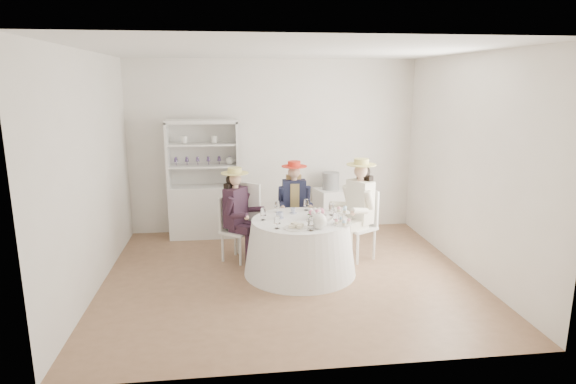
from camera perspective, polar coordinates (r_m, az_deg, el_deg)
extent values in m
plane|color=brown|center=(6.07, 0.12, -9.92)|extent=(4.50, 4.50, 0.00)
plane|color=white|center=(5.60, 0.13, 16.45)|extent=(4.50, 4.50, 0.00)
plane|color=silver|center=(7.64, -1.75, 5.38)|extent=(4.50, 0.00, 4.50)
plane|color=silver|center=(3.75, 3.92, -2.70)|extent=(4.50, 0.00, 4.50)
plane|color=silver|center=(5.85, -22.34, 2.04)|extent=(0.00, 4.50, 4.50)
plane|color=silver|center=(6.36, 20.71, 2.99)|extent=(0.00, 4.50, 4.50)
cone|color=white|center=(6.06, 1.43, -6.54)|extent=(1.41, 1.41, 0.67)
cylinder|color=white|center=(5.96, 1.45, -3.40)|extent=(1.21, 1.21, 0.02)
cube|color=silver|center=(7.55, -9.80, -2.26)|extent=(1.14, 0.72, 0.80)
cube|color=silver|center=(7.55, -9.99, 4.64)|extent=(1.02, 0.37, 0.98)
cube|color=silver|center=(7.31, -10.21, 8.23)|extent=(1.14, 0.72, 0.05)
cube|color=silver|center=(7.42, -14.06, 4.30)|extent=(0.16, 0.39, 0.98)
cube|color=silver|center=(7.36, -6.03, 4.55)|extent=(0.16, 0.39, 0.98)
cube|color=silver|center=(7.40, -10.01, 3.07)|extent=(1.06, 0.65, 0.03)
cube|color=silver|center=(7.35, -10.11, 5.60)|extent=(1.06, 0.65, 0.03)
sphere|color=white|center=(7.38, -6.91, 3.71)|extent=(0.12, 0.12, 0.12)
cube|color=silver|center=(7.73, 5.02, -2.17)|extent=(0.54, 0.54, 0.69)
cylinder|color=black|center=(7.62, 5.10, 1.32)|extent=(0.29, 0.29, 0.27)
cube|color=silver|center=(6.48, -6.03, -4.66)|extent=(0.50, 0.50, 0.04)
cylinder|color=silver|center=(6.36, -5.68, -6.98)|extent=(0.03, 0.03, 0.40)
cylinder|color=silver|center=(6.58, -4.22, -6.25)|extent=(0.03, 0.03, 0.40)
cylinder|color=silver|center=(6.52, -7.76, -6.52)|extent=(0.03, 0.03, 0.40)
cylinder|color=silver|center=(6.74, -6.27, -5.83)|extent=(0.03, 0.03, 0.40)
cube|color=silver|center=(6.50, -7.24, -2.40)|extent=(0.23, 0.29, 0.45)
cube|color=black|center=(6.40, -6.23, -1.79)|extent=(0.34, 0.37, 0.52)
cube|color=black|center=(6.34, -5.67, -4.38)|extent=(0.32, 0.28, 0.11)
cylinder|color=black|center=(6.35, -4.68, -6.88)|extent=(0.09, 0.09, 0.41)
cylinder|color=black|center=(6.22, -6.98, -1.65)|extent=(0.17, 0.16, 0.25)
cube|color=black|center=(6.46, -4.84, -4.02)|extent=(0.32, 0.28, 0.11)
cylinder|color=black|center=(6.48, -3.87, -6.47)|extent=(0.09, 0.09, 0.41)
cylinder|color=black|center=(6.51, -5.02, -0.94)|extent=(0.17, 0.16, 0.25)
cylinder|color=#D8A889|center=(6.33, -6.29, 0.65)|extent=(0.08, 0.08, 0.07)
sphere|color=#D8A889|center=(6.31, -6.31, 1.52)|extent=(0.17, 0.17, 0.17)
sphere|color=black|center=(6.34, -6.60, 1.44)|extent=(0.17, 0.17, 0.17)
cube|color=black|center=(6.40, -6.78, -0.39)|extent=(0.19, 0.22, 0.34)
cylinder|color=#D6C668|center=(6.30, -6.33, 2.25)|extent=(0.36, 0.36, 0.01)
cylinder|color=#D6C668|center=(6.29, -6.34, 2.57)|extent=(0.18, 0.18, 0.07)
cube|color=silver|center=(6.92, 0.74, -3.42)|extent=(0.37, 0.37, 0.04)
cylinder|color=silver|center=(6.84, -0.34, -5.46)|extent=(0.03, 0.03, 0.40)
cylinder|color=silver|center=(6.87, 2.07, -5.38)|extent=(0.03, 0.03, 0.40)
cylinder|color=silver|center=(7.11, -0.56, -4.73)|extent=(0.03, 0.03, 0.40)
cylinder|color=silver|center=(7.14, 1.75, -4.66)|extent=(0.03, 0.03, 0.40)
cube|color=silver|center=(7.02, 0.59, -1.15)|extent=(0.34, 0.03, 0.45)
cube|color=#1C1F38|center=(6.86, 0.73, -0.71)|extent=(0.33, 0.19, 0.52)
cube|color=tan|center=(6.86, 0.73, -0.71)|extent=(0.13, 0.20, 0.45)
cube|color=#1C1F38|center=(6.79, 0.16, -3.12)|extent=(0.12, 0.31, 0.11)
cylinder|color=#1C1F38|center=(6.75, 0.27, -5.61)|extent=(0.09, 0.09, 0.41)
cylinder|color=#1C1F38|center=(6.79, -0.80, -0.30)|extent=(0.08, 0.16, 0.25)
cube|color=#1C1F38|center=(6.81, 1.52, -3.08)|extent=(0.12, 0.31, 0.11)
cylinder|color=#1C1F38|center=(6.77, 1.64, -5.57)|extent=(0.09, 0.09, 0.41)
cylinder|color=#1C1F38|center=(6.83, 2.32, -0.23)|extent=(0.08, 0.16, 0.25)
cylinder|color=#D8A889|center=(6.79, 0.73, 1.57)|extent=(0.08, 0.08, 0.07)
sphere|color=#D8A889|center=(6.78, 0.74, 2.39)|extent=(0.17, 0.17, 0.17)
sphere|color=tan|center=(6.82, 0.70, 2.35)|extent=(0.17, 0.17, 0.17)
cube|color=tan|center=(6.89, 0.66, 0.67)|extent=(0.22, 0.08, 0.34)
cylinder|color=red|center=(6.76, 0.74, 3.07)|extent=(0.36, 0.36, 0.01)
cylinder|color=red|center=(6.76, 0.74, 3.37)|extent=(0.18, 0.18, 0.07)
cube|color=silver|center=(6.56, 8.31, -4.20)|extent=(0.53, 0.53, 0.04)
cylinder|color=silver|center=(6.63, 6.33, -5.99)|extent=(0.04, 0.04, 0.43)
cylinder|color=silver|center=(6.42, 8.25, -6.69)|extent=(0.04, 0.04, 0.43)
cylinder|color=silver|center=(6.84, 8.24, -5.45)|extent=(0.04, 0.04, 0.43)
cylinder|color=silver|center=(6.63, 10.16, -6.10)|extent=(0.04, 0.04, 0.43)
cube|color=silver|center=(6.61, 9.46, -1.73)|extent=(0.21, 0.34, 0.49)
cube|color=white|center=(6.48, 8.53, -1.11)|extent=(0.34, 0.40, 0.57)
cube|color=white|center=(6.52, 7.05, -3.55)|extent=(0.35, 0.28, 0.12)
cylinder|color=white|center=(6.52, 6.11, -6.24)|extent=(0.10, 0.10, 0.45)
cylinder|color=white|center=(6.57, 7.06, -0.24)|extent=(0.19, 0.16, 0.27)
cube|color=white|center=(6.40, 8.15, -3.90)|extent=(0.35, 0.28, 0.12)
cylinder|color=white|center=(6.40, 7.19, -6.64)|extent=(0.10, 0.10, 0.45)
cylinder|color=white|center=(6.30, 9.61, -0.91)|extent=(0.19, 0.16, 0.27)
cylinder|color=#D8A889|center=(6.41, 8.62, 1.51)|extent=(0.09, 0.09, 0.08)
sphere|color=#D8A889|center=(6.39, 8.66, 2.46)|extent=(0.19, 0.19, 0.19)
sphere|color=black|center=(6.42, 8.93, 2.37)|extent=(0.19, 0.19, 0.19)
cube|color=black|center=(6.49, 9.07, 0.41)|extent=(0.18, 0.24, 0.37)
cylinder|color=#D6C668|center=(6.37, 8.68, 3.23)|extent=(0.39, 0.39, 0.01)
cylinder|color=#D6C668|center=(6.37, 8.69, 3.58)|extent=(0.20, 0.20, 0.08)
cube|color=silver|center=(6.75, -3.93, -3.23)|extent=(0.60, 0.60, 0.04)
cylinder|color=silver|center=(6.87, -1.92, -5.04)|extent=(0.04, 0.04, 0.47)
cylinder|color=silver|center=(7.04, -4.35, -4.62)|extent=(0.04, 0.04, 0.47)
cylinder|color=silver|center=(6.60, -3.40, -5.84)|extent=(0.04, 0.04, 0.47)
cylinder|color=silver|center=(6.77, -5.89, -5.39)|extent=(0.04, 0.04, 0.47)
cube|color=silver|center=(6.51, -4.85, -1.20)|extent=(0.35, 0.26, 0.53)
imported|color=white|center=(6.00, -0.99, -2.81)|extent=(0.10, 0.10, 0.07)
imported|color=white|center=(6.22, 0.61, -2.28)|extent=(0.08, 0.08, 0.06)
imported|color=white|center=(6.12, 3.32, -2.51)|extent=(0.10, 0.10, 0.07)
imported|color=white|center=(5.98, 3.58, -3.00)|extent=(0.22, 0.22, 0.05)
sphere|color=pink|center=(5.98, 3.93, -2.45)|extent=(0.06, 0.06, 0.06)
sphere|color=white|center=(6.00, 3.80, -2.38)|extent=(0.06, 0.06, 0.06)
sphere|color=pink|center=(6.02, 3.55, -2.34)|extent=(0.06, 0.06, 0.06)
sphere|color=white|center=(6.02, 3.26, -2.34)|extent=(0.06, 0.06, 0.06)
sphere|color=pink|center=(6.00, 3.03, -2.38)|extent=(0.06, 0.06, 0.06)
sphere|color=white|center=(5.97, 2.91, -2.45)|extent=(0.06, 0.06, 0.06)
sphere|color=pink|center=(5.95, 2.96, -2.53)|extent=(0.06, 0.06, 0.06)
sphere|color=white|center=(5.92, 3.16, -2.59)|extent=(0.06, 0.06, 0.06)
sphere|color=pink|center=(5.92, 3.45, -2.61)|extent=(0.06, 0.06, 0.06)
sphere|color=white|center=(5.93, 3.72, -2.59)|extent=(0.06, 0.06, 0.06)
sphere|color=pink|center=(5.95, 3.91, -2.53)|extent=(0.06, 0.06, 0.06)
sphere|color=white|center=(5.61, 3.70, -3.46)|extent=(0.19, 0.19, 0.19)
cylinder|color=white|center=(5.63, 4.87, -3.31)|extent=(0.11, 0.03, 0.09)
cylinder|color=white|center=(5.58, 3.71, -2.51)|extent=(0.04, 0.04, 0.02)
cylinder|color=white|center=(5.61, 0.98, -4.27)|extent=(0.29, 0.29, 0.01)
cube|color=beige|center=(5.57, 0.44, -4.10)|extent=(0.07, 0.04, 0.03)
cube|color=beige|center=(5.59, 0.98, -3.89)|extent=(0.08, 0.06, 0.03)
cube|color=beige|center=(5.63, 1.51, -3.92)|extent=(0.08, 0.07, 0.03)
cube|color=beige|center=(5.63, 0.69, -3.77)|extent=(0.08, 0.08, 0.03)
cube|color=beige|center=(5.56, 1.38, -4.13)|extent=(0.07, 0.08, 0.03)
cylinder|color=white|center=(5.79, 6.48, -3.79)|extent=(0.23, 0.23, 0.01)
cylinder|color=white|center=(5.77, 6.49, -3.12)|extent=(0.02, 0.02, 0.15)
cylinder|color=white|center=(5.75, 6.51, -2.40)|extent=(0.17, 0.17, 0.01)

